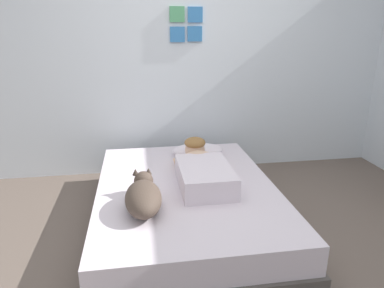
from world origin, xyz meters
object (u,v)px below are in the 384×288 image
at_px(pillow, 198,150).
at_px(coffee_cup, 202,160).
at_px(person_lying, 202,168).
at_px(cell_phone, 190,191).
at_px(bed, 186,204).
at_px(dog, 143,196).

distance_m(pillow, coffee_cup, 0.23).
bearing_deg(coffee_cup, person_lying, -100.74).
xyz_separation_m(person_lying, cell_phone, (-0.13, -0.21, -0.10)).
xyz_separation_m(bed, person_lying, (0.15, 0.08, 0.29)).
relative_size(pillow, coffee_cup, 4.16).
relative_size(pillow, cell_phone, 3.71).
bearing_deg(person_lying, bed, -152.87).
xyz_separation_m(bed, coffee_cup, (0.22, 0.45, 0.22)).
bearing_deg(pillow, person_lying, -96.71).
height_order(dog, coffee_cup, dog).
relative_size(bed, cell_phone, 14.82).
bearing_deg(dog, bed, 45.32).
relative_size(bed, pillow, 3.99).
distance_m(bed, dog, 0.59).
distance_m(bed, cell_phone, 0.23).
height_order(bed, coffee_cup, coffee_cup).
relative_size(pillow, person_lying, 0.57).
bearing_deg(coffee_cup, bed, -115.78).
bearing_deg(bed, pillow, 72.26).
height_order(person_lying, coffee_cup, person_lying).
distance_m(dog, cell_phone, 0.45).
bearing_deg(pillow, cell_phone, -103.84).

